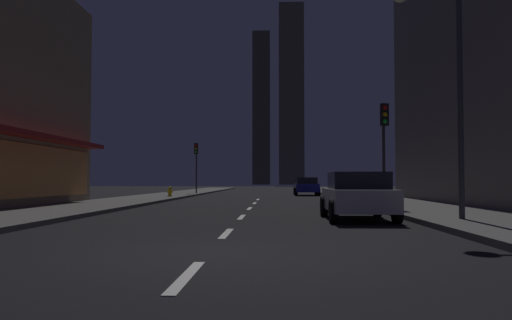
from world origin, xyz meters
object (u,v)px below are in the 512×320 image
at_px(fire_hydrant_far_left, 170,192).
at_px(street_lamp_right, 429,41).
at_px(traffic_light_near_right, 384,131).
at_px(car_parked_near, 357,195).
at_px(traffic_light_far_left, 196,157).
at_px(car_parked_far, 306,186).

xyz_separation_m(fire_hydrant_far_left, street_lamp_right, (11.28, -19.73, 4.61)).
xyz_separation_m(fire_hydrant_far_left, traffic_light_near_right, (11.40, -13.09, 2.74)).
bearing_deg(traffic_light_near_right, car_parked_near, -110.35).
xyz_separation_m(car_parked_near, fire_hydrant_far_left, (-9.50, 18.21, -0.29)).
distance_m(car_parked_near, traffic_light_far_left, 28.53).
height_order(car_parked_near, street_lamp_right, street_lamp_right).
relative_size(fire_hydrant_far_left, traffic_light_far_left, 0.16).
bearing_deg(street_lamp_right, traffic_light_far_left, 110.93).
distance_m(car_parked_far, fire_hydrant_far_left, 12.32).
xyz_separation_m(car_parked_far, traffic_light_near_right, (1.90, -20.93, 2.45)).
relative_size(traffic_light_near_right, street_lamp_right, 0.64).
relative_size(car_parked_far, street_lamp_right, 0.64).
bearing_deg(street_lamp_right, fire_hydrant_far_left, 119.76).
height_order(car_parked_far, street_lamp_right, street_lamp_right).
relative_size(car_parked_near, traffic_light_far_left, 1.01).
xyz_separation_m(car_parked_near, street_lamp_right, (1.78, -1.52, 4.33)).
bearing_deg(traffic_light_far_left, street_lamp_right, -69.07).
bearing_deg(fire_hydrant_far_left, traffic_light_near_right, -48.94).
bearing_deg(car_parked_far, traffic_light_near_right, -84.81).
bearing_deg(car_parked_near, street_lamp_right, -40.48).
bearing_deg(fire_hydrant_far_left, car_parked_far, 39.54).
distance_m(car_parked_near, fire_hydrant_far_left, 20.54).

